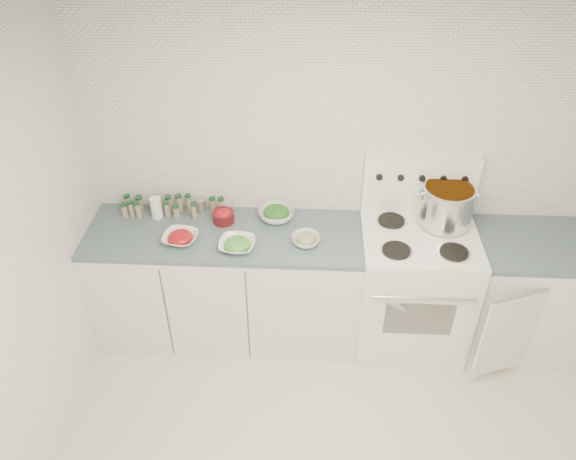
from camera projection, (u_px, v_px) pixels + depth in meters
The scene contains 13 objects.
room_walls at pixel (367, 285), 2.37m from camera, with size 3.54×3.04×2.52m.
counter_left at pixel (228, 283), 4.01m from camera, with size 1.85×0.62×0.90m.
stove at pixel (412, 285), 3.93m from camera, with size 0.76×0.70×1.36m.
counter_right at pixel (530, 294), 3.93m from camera, with size 0.89×0.77×0.90m.
stock_pot at pixel (447, 204), 3.69m from camera, with size 0.37×0.35×0.27m.
bowl_tomato at pixel (180, 238), 3.65m from camera, with size 0.25×0.25×0.07m.
bowl_snowpea at pixel (237, 244), 3.59m from camera, with size 0.24×0.24×0.08m.
bowl_broccoli at pixel (276, 213), 3.85m from camera, with size 0.32×0.32×0.10m.
bowl_zucchini at pixel (306, 239), 3.63m from camera, with size 0.24×0.24×0.08m.
bowl_pepper at pixel (223, 216), 3.82m from camera, with size 0.15×0.15×0.09m.
salt_canister at pixel (156, 208), 3.85m from camera, with size 0.08×0.08×0.15m, color white.
tin_can at pixel (201, 205), 3.92m from camera, with size 0.07×0.07×0.10m, color #9C9484.
spice_cluster at pixel (167, 206), 3.89m from camera, with size 0.70×0.15×0.13m.
Camera 1 is at (-0.25, -1.77, 3.17)m, focal length 35.00 mm.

